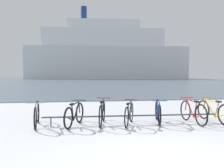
{
  "coord_description": "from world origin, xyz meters",
  "views": [
    {
      "loc": [
        -1.54,
        -3.53,
        1.62
      ],
      "look_at": [
        -0.33,
        5.05,
        1.25
      ],
      "focal_mm": 36.1,
      "sensor_mm": 36.0,
      "label": 1
    }
  ],
  "objects_px": {
    "bicycle_1": "(74,115)",
    "bicycle_4": "(158,112)",
    "bicycle_2": "(102,113)",
    "ferry_ship": "(106,55)",
    "bicycle_0": "(37,115)",
    "bicycle_6": "(213,111)",
    "bicycle_5": "(193,112)",
    "bicycle_3": "(129,114)"
  },
  "relations": [
    {
      "from": "bicycle_1",
      "to": "bicycle_4",
      "type": "distance_m",
      "value": 2.75
    },
    {
      "from": "bicycle_2",
      "to": "ferry_ship",
      "type": "bearing_deg",
      "value": 83.4
    },
    {
      "from": "bicycle_1",
      "to": "ferry_ship",
      "type": "bearing_deg",
      "value": 82.73
    },
    {
      "from": "bicycle_0",
      "to": "bicycle_1",
      "type": "distance_m",
      "value": 1.17
    },
    {
      "from": "bicycle_4",
      "to": "bicycle_0",
      "type": "bearing_deg",
      "value": 179.36
    },
    {
      "from": "bicycle_2",
      "to": "bicycle_4",
      "type": "relative_size",
      "value": 1.04
    },
    {
      "from": "bicycle_0",
      "to": "ferry_ship",
      "type": "xyz_separation_m",
      "value": [
        10.49,
        72.96,
        8.15
      ]
    },
    {
      "from": "bicycle_6",
      "to": "ferry_ship",
      "type": "bearing_deg",
      "value": 86.36
    },
    {
      "from": "bicycle_5",
      "to": "bicycle_2",
      "type": "bearing_deg",
      "value": 176.07
    },
    {
      "from": "bicycle_3",
      "to": "bicycle_4",
      "type": "distance_m",
      "value": 1.04
    },
    {
      "from": "bicycle_6",
      "to": "bicycle_0",
      "type": "bearing_deg",
      "value": 178.33
    },
    {
      "from": "bicycle_3",
      "to": "bicycle_6",
      "type": "distance_m",
      "value": 2.94
    },
    {
      "from": "bicycle_2",
      "to": "bicycle_6",
      "type": "xyz_separation_m",
      "value": [
        3.79,
        -0.11,
        -0.02
      ]
    },
    {
      "from": "bicycle_1",
      "to": "bicycle_3",
      "type": "bearing_deg",
      "value": -3.98
    },
    {
      "from": "bicycle_0",
      "to": "bicycle_3",
      "type": "height_order",
      "value": "bicycle_0"
    },
    {
      "from": "bicycle_4",
      "to": "bicycle_6",
      "type": "height_order",
      "value": "bicycle_4"
    },
    {
      "from": "bicycle_5",
      "to": "bicycle_3",
      "type": "bearing_deg",
      "value": 178.76
    },
    {
      "from": "bicycle_0",
      "to": "bicycle_5",
      "type": "xyz_separation_m",
      "value": [
        5.04,
        -0.27,
        0.01
      ]
    },
    {
      "from": "bicycle_1",
      "to": "ferry_ship",
      "type": "height_order",
      "value": "ferry_ship"
    },
    {
      "from": "bicycle_2",
      "to": "bicycle_6",
      "type": "relative_size",
      "value": 0.94
    },
    {
      "from": "bicycle_3",
      "to": "bicycle_2",
      "type": "bearing_deg",
      "value": 169.44
    },
    {
      "from": "bicycle_4",
      "to": "bicycle_6",
      "type": "relative_size",
      "value": 0.91
    },
    {
      "from": "bicycle_2",
      "to": "bicycle_3",
      "type": "distance_m",
      "value": 0.87
    },
    {
      "from": "bicycle_0",
      "to": "bicycle_1",
      "type": "bearing_deg",
      "value": -4.82
    },
    {
      "from": "bicycle_0",
      "to": "bicycle_5",
      "type": "relative_size",
      "value": 1.02
    },
    {
      "from": "bicycle_1",
      "to": "ferry_ship",
      "type": "distance_m",
      "value": 74.11
    },
    {
      "from": "ferry_ship",
      "to": "bicycle_3",
      "type": "bearing_deg",
      "value": -95.92
    },
    {
      "from": "bicycle_4",
      "to": "ferry_ship",
      "type": "relative_size",
      "value": 0.03
    },
    {
      "from": "bicycle_0",
      "to": "bicycle_3",
      "type": "relative_size",
      "value": 1.14
    },
    {
      "from": "bicycle_3",
      "to": "bicycle_5",
      "type": "distance_m",
      "value": 2.14
    },
    {
      "from": "bicycle_3",
      "to": "ferry_ship",
      "type": "relative_size",
      "value": 0.03
    },
    {
      "from": "bicycle_6",
      "to": "bicycle_2",
      "type": "bearing_deg",
      "value": 178.33
    },
    {
      "from": "bicycle_2",
      "to": "bicycle_1",
      "type": "bearing_deg",
      "value": -177.51
    },
    {
      "from": "bicycle_4",
      "to": "bicycle_6",
      "type": "distance_m",
      "value": 1.92
    },
    {
      "from": "bicycle_3",
      "to": "bicycle_4",
      "type": "height_order",
      "value": "bicycle_4"
    },
    {
      "from": "bicycle_0",
      "to": "bicycle_4",
      "type": "relative_size",
      "value": 1.07
    },
    {
      "from": "bicycle_3",
      "to": "ferry_ship",
      "type": "bearing_deg",
      "value": 84.08
    },
    {
      "from": "bicycle_0",
      "to": "bicycle_4",
      "type": "height_order",
      "value": "bicycle_4"
    },
    {
      "from": "bicycle_4",
      "to": "bicycle_6",
      "type": "bearing_deg",
      "value": -3.77
    },
    {
      "from": "bicycle_1",
      "to": "ferry_ship",
      "type": "xyz_separation_m",
      "value": [
        9.32,
        73.06,
        8.16
      ]
    },
    {
      "from": "bicycle_2",
      "to": "ferry_ship",
      "type": "xyz_separation_m",
      "value": [
        8.44,
        73.02,
        8.14
      ]
    },
    {
      "from": "bicycle_6",
      "to": "bicycle_4",
      "type": "bearing_deg",
      "value": 176.23
    }
  ]
}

